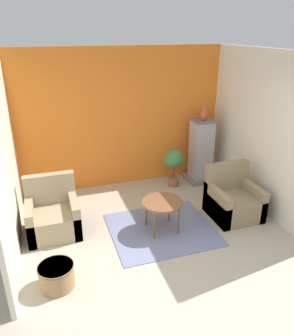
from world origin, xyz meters
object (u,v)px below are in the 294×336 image
object	(u,v)px
parrot	(203,114)
wicker_basket	(57,275)
armchair_right	(233,201)
potted_plant	(174,162)
coffee_table	(162,204)
armchair_left	(53,216)
birdcage	(201,153)

from	to	relation	value
parrot	wicker_basket	xyz separation A→B (m)	(-3.11, -2.30, -1.28)
armchair_right	potted_plant	xyz separation A→B (m)	(-0.53, 1.39, 0.25)
coffee_table	potted_plant	bearing A→B (deg)	61.29
armchair_right	potted_plant	world-z (taller)	armchair_right
armchair_left	armchair_right	bearing A→B (deg)	-8.65
birdcage	parrot	distance (m)	0.83
birdcage	parrot	xyz separation A→B (m)	(-0.00, 0.00, 0.83)
coffee_table	armchair_left	xyz separation A→B (m)	(-1.65, 0.50, -0.19)
armchair_right	birdcage	world-z (taller)	birdcage
potted_plant	wicker_basket	world-z (taller)	potted_plant
birdcage	parrot	world-z (taller)	parrot
coffee_table	armchair_right	xyz separation A→B (m)	(1.32, 0.05, -0.19)
armchair_right	birdcage	size ratio (longest dim) A/B	0.67
coffee_table	parrot	bearing A→B (deg)	46.98
potted_plant	parrot	bearing A→B (deg)	7.43
armchair_left	potted_plant	size ratio (longest dim) A/B	1.13
potted_plant	wicker_basket	xyz separation A→B (m)	(-2.48, -2.22, -0.36)
parrot	potted_plant	world-z (taller)	parrot
birdcage	parrot	bearing A→B (deg)	90.00
armchair_left	wicker_basket	bearing A→B (deg)	-91.92
wicker_basket	armchair_right	bearing A→B (deg)	15.37
coffee_table	armchair_left	distance (m)	1.73
potted_plant	coffee_table	bearing A→B (deg)	-118.71
armchair_right	potted_plant	bearing A→B (deg)	110.73
potted_plant	wicker_basket	distance (m)	3.35
coffee_table	wicker_basket	size ratio (longest dim) A/B	1.43
coffee_table	potted_plant	size ratio (longest dim) A/B	0.83
armchair_left	wicker_basket	xyz separation A→B (m)	(-0.04, -1.28, -0.11)
armchair_right	birdcage	bearing A→B (deg)	85.86
coffee_table	potted_plant	world-z (taller)	potted_plant
parrot	coffee_table	bearing A→B (deg)	-133.02
wicker_basket	armchair_left	bearing A→B (deg)	88.08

